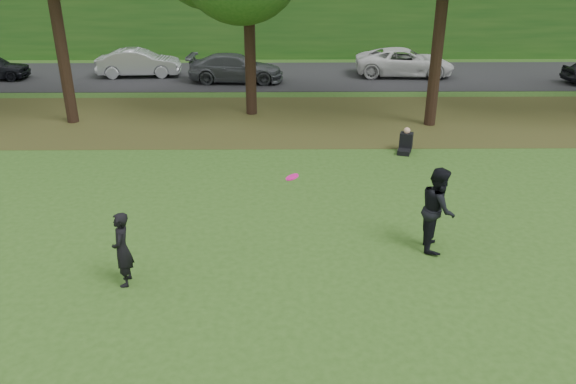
# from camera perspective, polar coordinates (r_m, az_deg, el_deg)

# --- Properties ---
(ground) EXTENTS (120.00, 120.00, 0.00)m
(ground) POSITION_cam_1_polar(r_m,az_deg,el_deg) (11.00, 8.87, -12.66)
(ground) COLOR #2C4F18
(ground) RESTS_ON ground
(leaf_litter) EXTENTS (60.00, 7.00, 0.01)m
(leaf_litter) POSITION_cam_1_polar(r_m,az_deg,el_deg) (22.70, 3.83, 7.36)
(leaf_litter) COLOR #483619
(leaf_litter) RESTS_ON ground
(street) EXTENTS (70.00, 7.00, 0.02)m
(street) POSITION_cam_1_polar(r_m,az_deg,el_deg) (30.43, 2.72, 11.72)
(street) COLOR black
(street) RESTS_ON ground
(far_hedge) EXTENTS (70.00, 3.00, 5.00)m
(far_hedge) POSITION_cam_1_polar(r_m,az_deg,el_deg) (35.94, 2.25, 17.67)
(far_hedge) COLOR #1C4C15
(far_hedge) RESTS_ON ground
(player_left) EXTENTS (0.44, 0.62, 1.62)m
(player_left) POSITION_cam_1_polar(r_m,az_deg,el_deg) (11.94, -16.50, -5.61)
(player_left) COLOR black
(player_left) RESTS_ON ground
(player_right) EXTENTS (0.88, 1.06, 1.98)m
(player_right) POSITION_cam_1_polar(r_m,az_deg,el_deg) (13.16, 14.97, -1.66)
(player_right) COLOR black
(player_right) RESTS_ON ground
(parked_cars) EXTENTS (34.48, 4.06, 1.42)m
(parked_cars) POSITION_cam_1_polar(r_m,az_deg,el_deg) (29.58, -0.23, 12.75)
(parked_cars) COLOR black
(parked_cars) RESTS_ON street
(frisbee) EXTENTS (0.36, 0.37, 0.15)m
(frisbee) POSITION_cam_1_polar(r_m,az_deg,el_deg) (11.20, 0.42, 1.52)
(frisbee) COLOR #F61491
(frisbee) RESTS_ON ground
(seated_person) EXTENTS (0.63, 0.83, 0.83)m
(seated_person) POSITION_cam_1_polar(r_m,az_deg,el_deg) (19.41, 11.86, 4.91)
(seated_person) COLOR black
(seated_person) RESTS_ON ground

